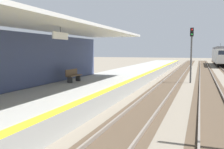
# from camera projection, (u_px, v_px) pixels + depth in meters

# --- Properties ---
(station_platform) EXTENTS (5.00, 80.00, 0.91)m
(station_platform) POSITION_uv_depth(u_px,v_px,m) (99.00, 86.00, 18.23)
(station_platform) COLOR #999993
(station_platform) RESTS_ON ground
(track_pair_nearest_platform) EXTENTS (2.34, 120.00, 0.16)m
(track_pair_nearest_platform) POSITION_uv_depth(u_px,v_px,m) (166.00, 87.00, 20.54)
(track_pair_nearest_platform) COLOR #4C3D2D
(track_pair_nearest_platform) RESTS_ON ground
(track_pair_middle) EXTENTS (2.34, 120.00, 0.16)m
(track_pair_middle) POSITION_uv_depth(u_px,v_px,m) (209.00, 89.00, 19.40)
(track_pair_middle) COLOR #4C3D2D
(track_pair_middle) RESTS_ON ground
(approaching_train) EXTENTS (2.93, 19.60, 4.76)m
(approaching_train) POSITION_uv_depth(u_px,v_px,m) (221.00, 55.00, 51.24)
(approaching_train) COLOR silver
(approaching_train) RESTS_ON ground
(rail_signal_post) EXTENTS (0.32, 0.34, 5.20)m
(rail_signal_post) POSITION_uv_depth(u_px,v_px,m) (191.00, 49.00, 23.15)
(rail_signal_post) COLOR #4C4C4C
(rail_signal_post) RESTS_ON ground
(platform_bench) EXTENTS (0.45, 1.60, 0.88)m
(platform_bench) POSITION_uv_depth(u_px,v_px,m) (73.00, 75.00, 17.09)
(platform_bench) COLOR brown
(platform_bench) RESTS_ON station_platform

